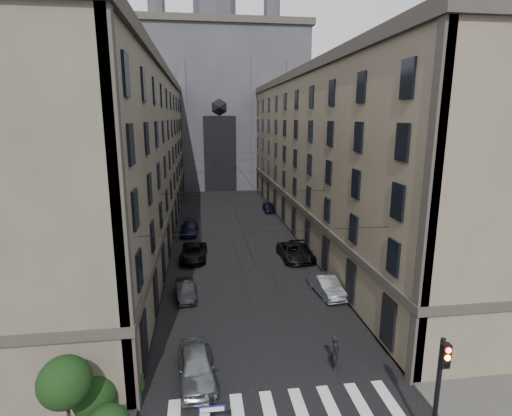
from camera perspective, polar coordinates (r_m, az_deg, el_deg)
name	(u,v)px	position (r m, az deg, el deg)	size (l,w,h in m)	color
sidewalk_left	(145,235)	(49.38, -15.61, -3.67)	(7.00, 80.00, 0.15)	#383533
sidewalk_right	(316,228)	(50.90, 8.53, -2.84)	(7.00, 80.00, 0.15)	#383533
zebra_crossing	(286,412)	(21.33, 4.24, -27.07)	(11.00, 3.20, 0.01)	beige
building_left	(113,157)	(48.18, -19.76, 6.90)	(13.60, 60.60, 18.85)	#514A3E
building_right	(342,154)	(50.16, 12.14, 7.57)	(13.60, 60.60, 18.85)	brown
gothic_tower	(216,97)	(86.11, -5.68, 15.48)	(35.00, 23.00, 58.00)	#2D2D33
traffic_light_right	(440,383)	(18.95, 24.76, -21.71)	(0.34, 0.50, 5.20)	black
shrub_cluster	(90,396)	(20.54, -22.61, -23.59)	(3.90, 4.40, 3.90)	black
tram_wires	(232,173)	(47.18, -3.42, 4.95)	(14.00, 60.00, 0.43)	black
car_left_near	(196,366)	(22.92, -8.54, -21.47)	(1.92, 4.76, 1.62)	slate
car_left_midnear	(185,290)	(31.95, -10.07, -11.47)	(1.37, 3.92, 1.29)	black
car_left_midfar	(193,252)	(39.88, -8.93, -6.29)	(2.45, 5.31, 1.48)	black
car_left_far	(189,228)	(48.46, -9.53, -2.88)	(2.03, 4.99, 1.45)	black
car_right_near	(327,286)	(32.48, 10.05, -10.86)	(1.57, 4.50, 1.48)	gray
car_right_midnear	(293,252)	(39.68, 5.36, -6.27)	(2.47, 5.36, 1.49)	black
car_right_midfar	(302,253)	(39.84, 6.61, -6.34)	(1.87, 4.60, 1.33)	black
car_right_far	(269,207)	(59.23, 1.85, 0.13)	(1.63, 4.06, 1.38)	black
pedestrian	(335,352)	(23.88, 11.25, -19.51)	(0.73, 0.48, 2.00)	black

